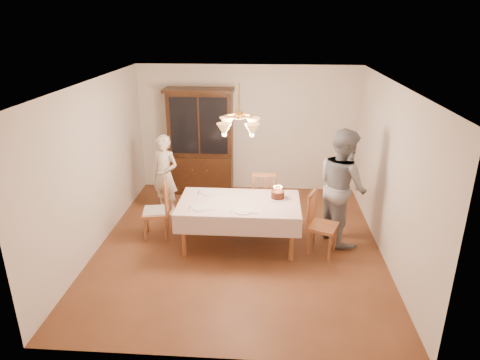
# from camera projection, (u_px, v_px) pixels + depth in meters

# --- Properties ---
(ground) EXTENTS (5.00, 5.00, 0.00)m
(ground) POSITION_uv_depth(u_px,v_px,m) (239.00, 244.00, 6.98)
(ground) COLOR #592E19
(ground) RESTS_ON ground
(room_shell) EXTENTS (5.00, 5.00, 5.00)m
(room_shell) POSITION_uv_depth(u_px,v_px,m) (239.00, 152.00, 6.42)
(room_shell) COLOR white
(room_shell) RESTS_ON ground
(dining_table) EXTENTS (1.90, 1.10, 0.76)m
(dining_table) POSITION_uv_depth(u_px,v_px,m) (239.00, 206.00, 6.74)
(dining_table) COLOR brown
(dining_table) RESTS_ON ground
(china_hutch) EXTENTS (1.38, 0.54, 2.16)m
(china_hutch) POSITION_uv_depth(u_px,v_px,m) (201.00, 143.00, 8.77)
(china_hutch) COLOR black
(china_hutch) RESTS_ON ground
(chair_far_side) EXTENTS (0.45, 0.43, 1.00)m
(chair_far_side) POSITION_uv_depth(u_px,v_px,m) (264.00, 199.00, 7.60)
(chair_far_side) COLOR brown
(chair_far_side) RESTS_ON ground
(chair_left_end) EXTENTS (0.49, 0.50, 1.00)m
(chair_left_end) POSITION_uv_depth(u_px,v_px,m) (156.00, 212.00, 7.07)
(chair_left_end) COLOR brown
(chair_left_end) RESTS_ON ground
(chair_right_end) EXTENTS (0.55, 0.57, 1.00)m
(chair_right_end) POSITION_uv_depth(u_px,v_px,m) (322.00, 227.00, 6.60)
(chair_right_end) COLOR brown
(chair_right_end) RESTS_ON ground
(elderly_woman) EXTENTS (0.64, 0.54, 1.50)m
(elderly_woman) POSITION_uv_depth(u_px,v_px,m) (165.00, 175.00, 7.86)
(elderly_woman) COLOR #F3E6CD
(elderly_woman) RESTS_ON ground
(adult_in_grey) EXTENTS (1.00, 1.11, 1.88)m
(adult_in_grey) POSITION_uv_depth(u_px,v_px,m) (342.00, 186.00, 6.84)
(adult_in_grey) COLOR slate
(adult_in_grey) RESTS_ON ground
(birthday_cake) EXTENTS (0.30, 0.30, 0.21)m
(birthday_cake) POSITION_uv_depth(u_px,v_px,m) (278.00, 195.00, 6.81)
(birthday_cake) COLOR white
(birthday_cake) RESTS_ON dining_table
(place_setting_near_left) EXTENTS (0.39, 0.25, 0.02)m
(place_setting_near_left) POSITION_uv_depth(u_px,v_px,m) (201.00, 208.00, 6.48)
(place_setting_near_left) COLOR white
(place_setting_near_left) RESTS_ON dining_table
(place_setting_near_right) EXTENTS (0.41, 0.27, 0.02)m
(place_setting_near_right) POSITION_uv_depth(u_px,v_px,m) (244.00, 211.00, 6.38)
(place_setting_near_right) COLOR white
(place_setting_near_right) RESTS_ON dining_table
(place_setting_far_left) EXTENTS (0.41, 0.26, 0.02)m
(place_setting_far_left) POSITION_uv_depth(u_px,v_px,m) (210.00, 193.00, 7.05)
(place_setting_far_left) COLOR white
(place_setting_far_left) RESTS_ON dining_table
(chandelier) EXTENTS (0.62, 0.62, 0.73)m
(chandelier) POSITION_uv_depth(u_px,v_px,m) (239.00, 126.00, 6.27)
(chandelier) COLOR #BF8C3F
(chandelier) RESTS_ON ground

